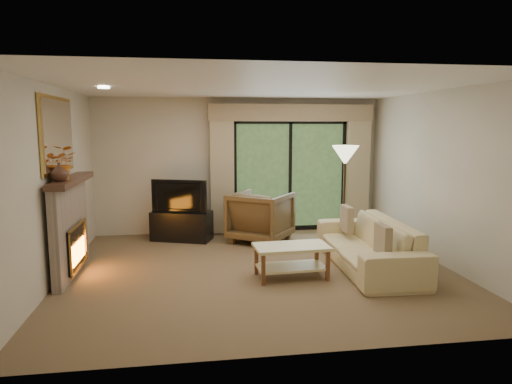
{
  "coord_description": "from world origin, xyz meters",
  "views": [
    {
      "loc": [
        -0.99,
        -6.31,
        2.06
      ],
      "look_at": [
        0.0,
        0.3,
        1.1
      ],
      "focal_mm": 32.0,
      "sensor_mm": 36.0,
      "label": 1
    }
  ],
  "objects": [
    {
      "name": "curtain_left",
      "position": [
        -0.35,
        2.34,
        1.2
      ],
      "size": [
        0.45,
        0.18,
        2.35
      ],
      "primitive_type": "cube",
      "color": "tan",
      "rests_on": "floor"
    },
    {
      "name": "pillow_near",
      "position": [
        1.53,
        -0.78,
        0.59
      ],
      "size": [
        0.12,
        0.4,
        0.39
      ],
      "primitive_type": "cube",
      "rotation": [
        0.0,
        0.0,
        -0.04
      ],
      "color": "brown",
      "rests_on": "sofa"
    },
    {
      "name": "wall_back",
      "position": [
        0.0,
        2.5,
        1.3
      ],
      "size": [
        5.0,
        0.0,
        5.0
      ],
      "primitive_type": "plane",
      "rotation": [
        1.57,
        0.0,
        0.0
      ],
      "color": "beige",
      "rests_on": "ground"
    },
    {
      "name": "floor",
      "position": [
        0.0,
        0.0,
        0.0
      ],
      "size": [
        5.5,
        5.5,
        0.0
      ],
      "primitive_type": "plane",
      "color": "brown",
      "rests_on": "ground"
    },
    {
      "name": "mirror",
      "position": [
        -2.71,
        0.2,
        1.95
      ],
      "size": [
        0.07,
        1.45,
        1.02
      ],
      "primitive_type": null,
      "color": "tan",
      "rests_on": "wall_left"
    },
    {
      "name": "wall_front",
      "position": [
        0.0,
        -2.5,
        1.3
      ],
      "size": [
        5.0,
        0.0,
        5.0
      ],
      "primitive_type": "plane",
      "rotation": [
        -1.57,
        0.0,
        0.0
      ],
      "color": "beige",
      "rests_on": "ground"
    },
    {
      "name": "coffee_table",
      "position": [
        0.39,
        -0.39,
        0.23
      ],
      "size": [
        1.04,
        0.61,
        0.45
      ],
      "primitive_type": null,
      "rotation": [
        0.0,
        0.0,
        0.05
      ],
      "color": "beige",
      "rests_on": "floor"
    },
    {
      "name": "wall_left",
      "position": [
        -2.75,
        0.0,
        1.3
      ],
      "size": [
        0.0,
        5.0,
        5.0
      ],
      "primitive_type": "plane",
      "rotation": [
        1.57,
        0.0,
        1.57
      ],
      "color": "beige",
      "rests_on": "ground"
    },
    {
      "name": "sliding_door",
      "position": [
        1.0,
        2.45,
        1.1
      ],
      "size": [
        2.26,
        0.1,
        2.16
      ],
      "primitive_type": null,
      "color": "black",
      "rests_on": "floor"
    },
    {
      "name": "floor_lamp",
      "position": [
        1.71,
        1.26,
        0.87
      ],
      "size": [
        0.5,
        0.5,
        1.74
      ],
      "primitive_type": null,
      "rotation": [
        0.0,
        0.0,
        -0.08
      ],
      "color": "#FFF9C8",
      "rests_on": "floor"
    },
    {
      "name": "ceiling",
      "position": [
        0.0,
        0.0,
        2.6
      ],
      "size": [
        5.5,
        5.5,
        0.0
      ],
      "primitive_type": "plane",
      "rotation": [
        3.14,
        0.0,
        0.0
      ],
      "color": "white",
      "rests_on": "ground"
    },
    {
      "name": "curtain_right",
      "position": [
        2.35,
        2.34,
        1.2
      ],
      "size": [
        0.45,
        0.18,
        2.35
      ],
      "primitive_type": "cube",
      "color": "tan",
      "rests_on": "floor"
    },
    {
      "name": "fireplace",
      "position": [
        -2.63,
        0.2,
        0.69
      ],
      "size": [
        0.24,
        1.7,
        1.37
      ],
      "primitive_type": null,
      "color": "gray",
      "rests_on": "floor"
    },
    {
      "name": "media_console",
      "position": [
        -1.12,
        1.95,
        0.27
      ],
      "size": [
        1.16,
        0.81,
        0.53
      ],
      "primitive_type": "cube",
      "rotation": [
        0.0,
        0.0,
        -0.35
      ],
      "color": "black",
      "rests_on": "floor"
    },
    {
      "name": "pillow_far",
      "position": [
        1.53,
        0.61,
        0.59
      ],
      "size": [
        0.12,
        0.41,
        0.41
      ],
      "primitive_type": "cube",
      "rotation": [
        0.0,
        0.0,
        -0.04
      ],
      "color": "brown",
      "rests_on": "sofa"
    },
    {
      "name": "vase",
      "position": [
        -2.61,
        -0.24,
        1.49
      ],
      "size": [
        0.27,
        0.27,
        0.24
      ],
      "primitive_type": "imported",
      "rotation": [
        0.0,
        0.0,
        -0.21
      ],
      "color": "#472C20",
      "rests_on": "fireplace"
    },
    {
      "name": "sofa",
      "position": [
        1.61,
        -0.09,
        0.35
      ],
      "size": [
        1.04,
        2.44,
        0.7
      ],
      "primitive_type": "imported",
      "rotation": [
        0.0,
        0.0,
        -1.61
      ],
      "color": "#D4C187",
      "rests_on": "floor"
    },
    {
      "name": "wall_right",
      "position": [
        2.75,
        0.0,
        1.3
      ],
      "size": [
        0.0,
        5.0,
        5.0
      ],
      "primitive_type": "plane",
      "rotation": [
        1.57,
        0.0,
        -1.57
      ],
      "color": "beige",
      "rests_on": "ground"
    },
    {
      "name": "branches",
      "position": [
        -2.61,
        -0.09,
        1.6
      ],
      "size": [
        0.43,
        0.37,
        0.45
      ],
      "primitive_type": "imported",
      "rotation": [
        0.0,
        0.0,
        -0.06
      ],
      "color": "orange",
      "rests_on": "fireplace"
    },
    {
      "name": "tv",
      "position": [
        -1.12,
        1.95,
        0.83
      ],
      "size": [
        1.01,
        0.47,
        0.59
      ],
      "primitive_type": "imported",
      "rotation": [
        0.0,
        0.0,
        -0.35
      ],
      "color": "black",
      "rests_on": "media_console"
    },
    {
      "name": "armchair",
      "position": [
        0.29,
        1.65,
        0.45
      ],
      "size": [
        1.36,
        1.37,
        0.91
      ],
      "primitive_type": "imported",
      "rotation": [
        0.0,
        0.0,
        2.53
      ],
      "color": "brown",
      "rests_on": "floor"
    },
    {
      "name": "cornice",
      "position": [
        1.0,
        2.36,
        2.32
      ],
      "size": [
        3.2,
        0.24,
        0.32
      ],
      "primitive_type": "cube",
      "color": "#9F8564",
      "rests_on": "wall_back"
    }
  ]
}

